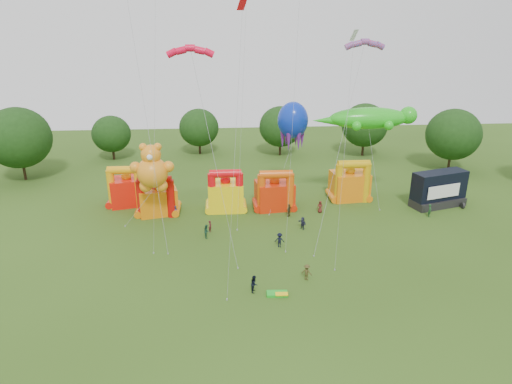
{
  "coord_description": "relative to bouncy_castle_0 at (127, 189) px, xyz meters",
  "views": [
    {
      "loc": [
        -3.57,
        -32.68,
        24.41
      ],
      "look_at": [
        0.28,
        18.0,
        5.63
      ],
      "focal_mm": 32.0,
      "sensor_mm": 36.0,
      "label": 1
    }
  ],
  "objects": [
    {
      "name": "bouncy_castle_3",
      "position": [
        20.76,
        -2.94,
        -0.06
      ],
      "size": [
        5.49,
        4.64,
        5.97
      ],
      "color": "red",
      "rests_on": "ground"
    },
    {
      "name": "spectator_5",
      "position": [
        23.51,
        -10.07,
        -1.52
      ],
      "size": [
        1.17,
        1.55,
        1.63
      ],
      "primitive_type": "imported",
      "rotation": [
        0.0,
        0.0,
        5.24
      ],
      "color": "#24253C",
      "rests_on": "ground"
    },
    {
      "name": "spectator_7",
      "position": [
        41.23,
        -7.47,
        -1.44
      ],
      "size": [
        0.72,
        0.78,
        1.79
      ],
      "primitive_type": "imported",
      "rotation": [
        0.0,
        0.0,
        0.98
      ],
      "color": "#1A421F",
      "rests_on": "ground"
    },
    {
      "name": "bouncy_castle_1",
      "position": [
        4.67,
        -3.58,
        -0.14
      ],
      "size": [
        5.77,
        5.04,
        5.76
      ],
      "color": "orange",
      "rests_on": "ground"
    },
    {
      "name": "octopus_kite",
      "position": [
        22.48,
        0.05,
        3.64
      ],
      "size": [
        6.54,
        10.72,
        14.04
      ],
      "color": "#0B29AE",
      "rests_on": "ground"
    },
    {
      "name": "teddy_bear_kite",
      "position": [
        4.63,
        -7.26,
        4.41
      ],
      "size": [
        6.77,
        3.87,
        10.91
      ],
      "color": "orange",
      "rests_on": "ground"
    },
    {
      "name": "bouncy_castle_0",
      "position": [
        0.0,
        0.0,
        0.0
      ],
      "size": [
        5.61,
        4.92,
        6.13
      ],
      "color": "red",
      "rests_on": "ground"
    },
    {
      "name": "folded_kite_bundle",
      "position": [
        18.58,
        -24.75,
        -2.2
      ],
      "size": [
        2.05,
        1.19,
        0.31
      ],
      "color": "green",
      "rests_on": "ground"
    },
    {
      "name": "gecko_kite",
      "position": [
        33.97,
        -2.11,
        7.89
      ],
      "size": [
        14.51,
        5.68,
        13.96
      ],
      "color": "green",
      "rests_on": "ground"
    },
    {
      "name": "tree_ring",
      "position": [
        16.09,
        -28.76,
        3.92
      ],
      "size": [
        120.59,
        122.66,
        12.07
      ],
      "color": "#352314",
      "rests_on": "ground"
    },
    {
      "name": "spectator_3",
      "position": [
        20.0,
        -14.78,
        -1.45
      ],
      "size": [
        1.26,
        0.88,
        1.77
      ],
      "primitive_type": "imported",
      "rotation": [
        0.0,
        0.0,
        2.93
      ],
      "color": "black",
      "rests_on": "ground"
    },
    {
      "name": "spectator_1",
      "position": [
        11.89,
        -10.05,
        -1.57
      ],
      "size": [
        0.5,
        0.63,
        1.53
      ],
      "primitive_type": "imported",
      "rotation": [
        0.0,
        0.0,
        1.31
      ],
      "color": "#4D161D",
      "rests_on": "ground"
    },
    {
      "name": "spectator_6",
      "position": [
        26.83,
        -4.92,
        -1.49
      ],
      "size": [
        0.98,
        0.86,
        1.68
      ],
      "primitive_type": "imported",
      "rotation": [
        0.0,
        0.0,
        5.79
      ],
      "color": "#561E18",
      "rests_on": "ground"
    },
    {
      "name": "bouncy_castle_4",
      "position": [
        32.2,
        -0.14,
        0.07
      ],
      "size": [
        5.54,
        4.64,
        6.33
      ],
      "color": "orange",
      "rests_on": "ground"
    },
    {
      "name": "stage_trailer",
      "position": [
        44.04,
        -3.64,
        0.11
      ],
      "size": [
        8.37,
        5.1,
        5.08
      ],
      "color": "black",
      "rests_on": "ground"
    },
    {
      "name": "spectator_0",
      "position": [
        7.11,
        -4.88,
        -1.55
      ],
      "size": [
        0.85,
        0.63,
        1.58
      ],
      "primitive_type": "imported",
      "rotation": [
        0.0,
        0.0,
        0.18
      ],
      "color": "#322B48",
      "rests_on": "ground"
    },
    {
      "name": "ground",
      "position": [
        17.24,
        -29.36,
        -2.34
      ],
      "size": [
        160.0,
        160.0,
        0.0
      ],
      "primitive_type": "plane",
      "color": "#2B4914",
      "rests_on": "ground"
    },
    {
      "name": "spectator_9",
      "position": [
        21.84,
        -22.18,
        -1.48
      ],
      "size": [
        1.27,
        1.11,
        1.71
      ],
      "primitive_type": "imported",
      "rotation": [
        0.0,
        0.0,
        2.61
      ],
      "color": "#413A1A",
      "rests_on": "ground"
    },
    {
      "name": "bouncy_castle_2",
      "position": [
        13.96,
        -3.04,
        0.05
      ],
      "size": [
        4.75,
        3.82,
        6.24
      ],
      "color": "yellow",
      "rests_on": "ground"
    },
    {
      "name": "spectator_2",
      "position": [
        11.5,
        -11.64,
        -1.49
      ],
      "size": [
        0.72,
        0.88,
        1.69
      ],
      "primitive_type": "imported",
      "rotation": [
        0.0,
        0.0,
        1.67
      ],
      "color": "#1A412C",
      "rests_on": "ground"
    },
    {
      "name": "diamond_kites",
      "position": [
        16.67,
        -13.8,
        13.45
      ],
      "size": [
        22.18,
        22.01,
        39.22
      ],
      "color": "red",
      "rests_on": "ground"
    },
    {
      "name": "spectator_4",
      "position": [
        22.38,
        -5.99,
        -1.43
      ],
      "size": [
        1.08,
        1.06,
        1.82
      ],
      "primitive_type": "imported",
      "rotation": [
        0.0,
        0.0,
        3.91
      ],
      "color": "#3E3818",
      "rests_on": "ground"
    },
    {
      "name": "spectator_8",
      "position": [
        16.4,
        -23.97,
        -1.46
      ],
      "size": [
        0.85,
        0.99,
        1.75
      ],
      "primitive_type": "imported",
      "rotation": [
        0.0,
        0.0,
        1.32
      ],
      "color": "black",
      "rests_on": "ground"
    },
    {
      "name": "parafoil_kites",
      "position": [
        15.79,
        -12.96,
        10.27
      ],
      "size": [
        30.74,
        13.85,
        29.91
      ],
      "color": "red",
      "rests_on": "ground"
    }
  ]
}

